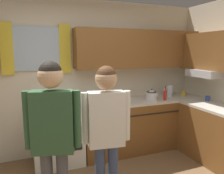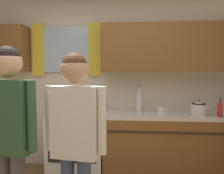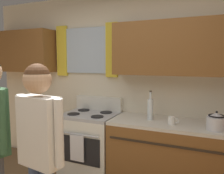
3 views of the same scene
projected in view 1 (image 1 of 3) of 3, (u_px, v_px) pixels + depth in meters
back_wall_unit at (79, 67)px, 3.72m from camera, size 4.60×0.42×2.60m
kitchen_counter_run at (174, 129)px, 3.75m from camera, size 2.28×2.17×0.90m
stove_oven at (58, 134)px, 3.48m from camera, size 0.74×0.67×1.10m
bottle_tall_clear at (108, 94)px, 3.70m from camera, size 0.07×0.07×0.37m
bottle_sauce_red at (165, 95)px, 3.89m from camera, size 0.06×0.06×0.25m
mug_ceramic_white at (127, 100)px, 3.72m from camera, size 0.13×0.08×0.09m
mug_mustard_yellow at (183, 94)px, 4.27m from camera, size 0.12×0.08×0.09m
mug_cobalt_blue at (208, 98)px, 3.84m from camera, size 0.11×0.07×0.08m
stovetop_kettle at (152, 95)px, 3.86m from camera, size 0.27×0.20×0.21m
water_pitcher at (169, 91)px, 4.20m from camera, size 0.19×0.11×0.22m
adult_left at (53, 128)px, 2.04m from camera, size 0.50×0.26×1.67m
adult_in_plaid at (106, 125)px, 2.25m from camera, size 0.50×0.22×1.62m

